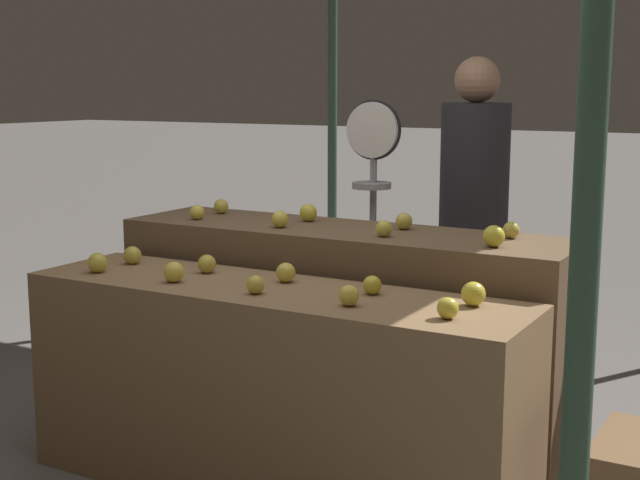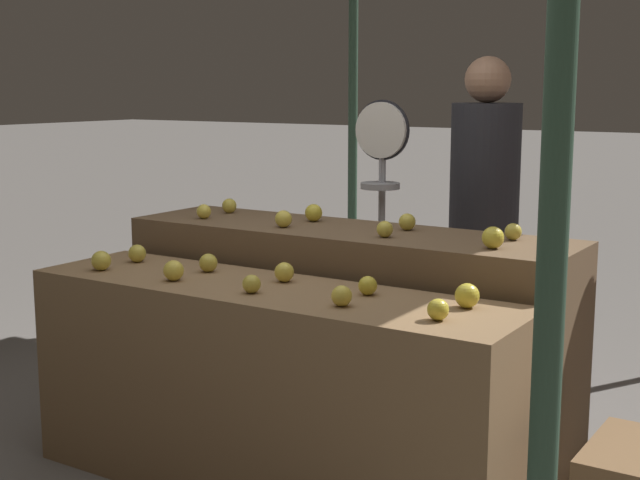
% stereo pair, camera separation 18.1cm
% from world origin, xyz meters
% --- Properties ---
extents(display_counter_front, '(2.08, 0.55, 0.85)m').
position_xyz_m(display_counter_front, '(0.00, 0.00, 0.43)').
color(display_counter_front, olive).
rests_on(display_counter_front, ground_plane).
extents(display_counter_back, '(2.08, 0.55, 1.00)m').
position_xyz_m(display_counter_back, '(0.00, 0.60, 0.50)').
color(display_counter_back, brown).
rests_on(display_counter_back, ground_plane).
extents(apple_front_0, '(0.08, 0.08, 0.08)m').
position_xyz_m(apple_front_0, '(-0.79, -0.12, 0.89)').
color(apple_front_0, gold).
rests_on(apple_front_0, display_counter_front).
extents(apple_front_1, '(0.08, 0.08, 0.08)m').
position_xyz_m(apple_front_1, '(-0.39, -0.11, 0.89)').
color(apple_front_1, yellow).
rests_on(apple_front_1, display_counter_front).
extents(apple_front_2, '(0.07, 0.07, 0.07)m').
position_xyz_m(apple_front_2, '(0.01, -0.11, 0.89)').
color(apple_front_2, gold).
rests_on(apple_front_2, display_counter_front).
extents(apple_front_3, '(0.08, 0.08, 0.08)m').
position_xyz_m(apple_front_3, '(0.40, -0.10, 0.89)').
color(apple_front_3, yellow).
rests_on(apple_front_3, display_counter_front).
extents(apple_front_4, '(0.07, 0.07, 0.07)m').
position_xyz_m(apple_front_4, '(0.78, -0.10, 0.89)').
color(apple_front_4, gold).
rests_on(apple_front_4, display_counter_front).
extents(apple_front_5, '(0.08, 0.08, 0.08)m').
position_xyz_m(apple_front_5, '(-0.79, 0.10, 0.89)').
color(apple_front_5, gold).
rests_on(apple_front_5, display_counter_front).
extents(apple_front_6, '(0.08, 0.08, 0.08)m').
position_xyz_m(apple_front_6, '(-0.38, 0.10, 0.89)').
color(apple_front_6, gold).
rests_on(apple_front_6, display_counter_front).
extents(apple_front_7, '(0.08, 0.08, 0.08)m').
position_xyz_m(apple_front_7, '(-0.00, 0.12, 0.89)').
color(apple_front_7, yellow).
rests_on(apple_front_7, display_counter_front).
extents(apple_front_8, '(0.07, 0.07, 0.07)m').
position_xyz_m(apple_front_8, '(0.40, 0.10, 0.89)').
color(apple_front_8, gold).
rests_on(apple_front_8, display_counter_front).
extents(apple_front_9, '(0.09, 0.09, 0.09)m').
position_xyz_m(apple_front_9, '(0.79, 0.12, 0.90)').
color(apple_front_9, gold).
rests_on(apple_front_9, display_counter_front).
extents(apple_back_0, '(0.07, 0.07, 0.07)m').
position_xyz_m(apple_back_0, '(-0.73, 0.49, 1.04)').
color(apple_back_0, yellow).
rests_on(apple_back_0, display_counter_back).
extents(apple_back_1, '(0.08, 0.08, 0.08)m').
position_xyz_m(apple_back_1, '(-0.26, 0.48, 1.04)').
color(apple_back_1, yellow).
rests_on(apple_back_1, display_counter_back).
extents(apple_back_2, '(0.07, 0.07, 0.07)m').
position_xyz_m(apple_back_2, '(0.26, 0.49, 1.04)').
color(apple_back_2, gold).
rests_on(apple_back_2, display_counter_back).
extents(apple_back_3, '(0.09, 0.09, 0.09)m').
position_xyz_m(apple_back_3, '(0.74, 0.48, 1.05)').
color(apple_back_3, gold).
rests_on(apple_back_3, display_counter_back).
extents(apple_back_4, '(0.07, 0.07, 0.07)m').
position_xyz_m(apple_back_4, '(-0.75, 0.71, 1.04)').
color(apple_back_4, gold).
rests_on(apple_back_4, display_counter_back).
extents(apple_back_5, '(0.08, 0.08, 0.08)m').
position_xyz_m(apple_back_5, '(-0.24, 0.70, 1.04)').
color(apple_back_5, gold).
rests_on(apple_back_5, display_counter_back).
extents(apple_back_6, '(0.07, 0.07, 0.07)m').
position_xyz_m(apple_back_6, '(0.25, 0.71, 1.04)').
color(apple_back_6, gold).
rests_on(apple_back_6, display_counter_back).
extents(apple_back_7, '(0.07, 0.07, 0.07)m').
position_xyz_m(apple_back_7, '(0.73, 0.71, 1.04)').
color(apple_back_7, gold).
rests_on(apple_back_7, display_counter_back).
extents(produce_scale, '(0.30, 0.20, 1.56)m').
position_xyz_m(produce_scale, '(-0.15, 1.20, 1.15)').
color(produce_scale, '#99999E').
rests_on(produce_scale, ground_plane).
extents(person_vendor_at_scale, '(0.44, 0.44, 1.78)m').
position_xyz_m(person_vendor_at_scale, '(0.28, 1.52, 1.03)').
color(person_vendor_at_scale, '#2D2D38').
rests_on(person_vendor_at_scale, ground_plane).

